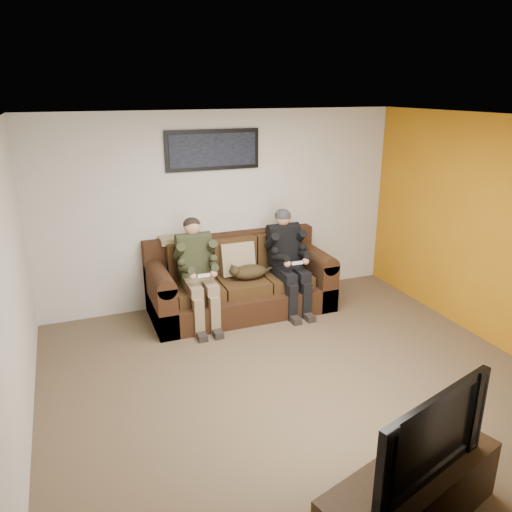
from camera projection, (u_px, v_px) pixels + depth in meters
name	position (u px, v px, depth m)	size (l,w,h in m)	color
floor	(293.00, 377.00, 5.19)	(5.00, 5.00, 0.00)	brown
ceiling	(300.00, 119.00, 4.36)	(5.00, 5.00, 0.00)	silver
wall_back	(224.00, 209.00, 6.76)	(5.00, 5.00, 0.00)	beige
wall_front	(471.00, 382.00, 2.79)	(5.00, 5.00, 0.00)	beige
wall_left	(8.00, 297.00, 3.91)	(4.50, 4.50, 0.00)	beige
wall_right	(496.00, 233.00, 5.63)	(4.50, 4.50, 0.00)	beige
accent_wall_right	(495.00, 233.00, 5.63)	(4.50, 4.50, 0.00)	#B97512
sofa	(239.00, 283.00, 6.71)	(2.39, 1.03, 0.98)	#341D0F
throw_pillow	(237.00, 259.00, 6.64)	(0.46, 0.13, 0.43)	tan
throw_blanket	(178.00, 239.00, 6.53)	(0.49, 0.24, 0.09)	tan
person_left	(197.00, 266.00, 6.19)	(0.51, 0.87, 1.33)	#877254
person_right	(287.00, 254.00, 6.62)	(0.51, 0.86, 1.34)	black
cat	(248.00, 272.00, 6.51)	(0.66, 0.26, 0.24)	#46361B
framed_poster	(213.00, 150.00, 6.42)	(1.25, 0.05, 0.52)	black
tv_stand	(411.00, 497.00, 3.38)	(1.45, 0.46, 0.45)	black
television	(419.00, 430.00, 3.20)	(1.10, 0.14, 0.64)	black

